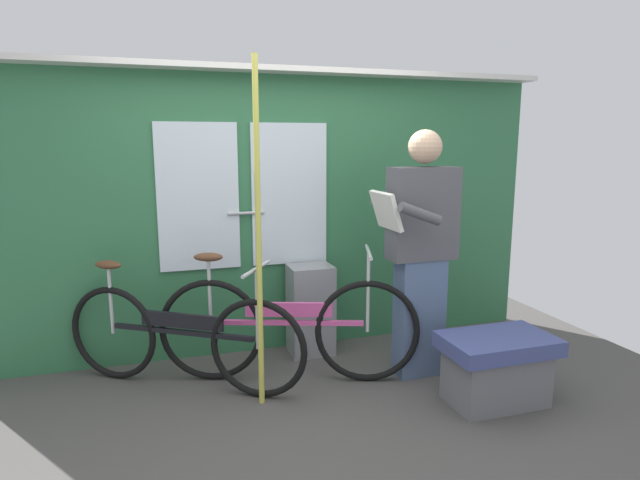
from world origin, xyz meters
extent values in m
cube|color=#474442|center=(0.00, 0.00, -0.02)|extent=(5.50, 3.88, 0.04)
cube|color=#2D6B42|center=(0.00, 1.14, 1.08)|extent=(4.50, 0.08, 2.16)
cube|color=silver|center=(-0.55, 1.09, 1.25)|extent=(0.60, 0.02, 1.10)
cube|color=silver|center=(0.15, 1.09, 1.25)|extent=(0.60, 0.02, 1.10)
cylinder|color=#B2B2B7|center=(-0.20, 1.07, 1.12)|extent=(0.28, 0.02, 0.02)
cube|color=silver|center=(0.00, 1.04, 2.18)|extent=(4.50, 0.28, 0.04)
torus|color=black|center=(-0.27, 0.29, 0.34)|extent=(0.59, 0.40, 0.67)
torus|color=black|center=(-1.19, 0.88, 0.34)|extent=(0.59, 0.40, 0.67)
cube|color=black|center=(-0.73, 0.59, 0.40)|extent=(0.89, 0.58, 0.03)
cube|color=black|center=(-0.73, 0.59, 0.48)|extent=(0.52, 0.35, 0.10)
cylinder|color=#B7B7BC|center=(-1.19, 0.88, 0.58)|extent=(0.02, 0.02, 0.49)
ellipsoid|color=brown|center=(-1.19, 0.88, 0.83)|extent=(0.22, 0.18, 0.06)
cylinder|color=#B7B7BC|center=(-0.27, 0.29, 0.60)|extent=(0.02, 0.02, 0.53)
cylinder|color=#B7B7BC|center=(-0.27, 0.29, 0.87)|extent=(0.26, 0.38, 0.02)
torus|color=black|center=(0.50, 0.30, 0.37)|extent=(0.71, 0.28, 0.73)
torus|color=black|center=(-0.54, 0.65, 0.37)|extent=(0.71, 0.28, 0.73)
cube|color=#D14C93|center=(-0.02, 0.47, 0.43)|extent=(0.99, 0.36, 0.03)
cube|color=#D14C93|center=(-0.02, 0.47, 0.52)|extent=(0.58, 0.22, 0.10)
cylinder|color=#B7B7BC|center=(-0.54, 0.65, 0.63)|extent=(0.02, 0.02, 0.52)
ellipsoid|color=brown|center=(-0.54, 0.65, 0.89)|extent=(0.22, 0.15, 0.06)
cylinder|color=#B7B7BC|center=(0.50, 0.30, 0.65)|extent=(0.02, 0.02, 0.56)
cylinder|color=#B7B7BC|center=(0.50, 0.30, 0.93)|extent=(0.16, 0.42, 0.02)
cube|color=slate|center=(0.90, 0.31, 0.43)|extent=(0.34, 0.18, 0.85)
cube|color=#4C4C51|center=(0.90, 0.31, 1.17)|extent=(0.48, 0.21, 0.64)
sphere|color=tan|center=(0.90, 0.31, 1.63)|extent=(0.23, 0.23, 0.23)
cube|color=silver|center=(0.62, 0.31, 1.20)|extent=(0.11, 0.34, 0.26)
cylinder|color=#4C4C51|center=(0.76, 0.09, 1.20)|extent=(0.31, 0.07, 0.17)
cylinder|color=#4C4C51|center=(0.76, 0.52, 1.20)|extent=(0.31, 0.07, 0.17)
cube|color=gray|center=(0.27, 0.92, 0.36)|extent=(0.34, 0.28, 0.71)
cylinder|color=#C6C14C|center=(-0.27, 0.21, 1.08)|extent=(0.04, 0.04, 2.16)
cube|color=#3D477F|center=(1.17, -0.24, 0.40)|extent=(0.70, 0.44, 0.10)
cube|color=slate|center=(1.17, -0.24, 0.17)|extent=(0.60, 0.36, 0.35)
camera|label=1|loc=(-0.87, -2.95, 1.66)|focal=29.87mm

